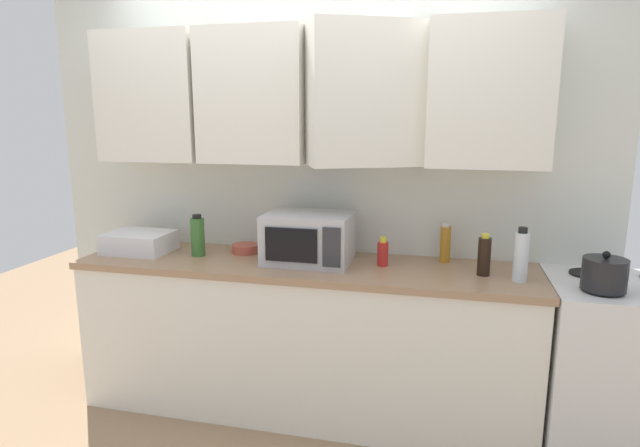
% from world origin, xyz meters
% --- Properties ---
extents(wall_back_with_cabinets, '(3.46, 0.56, 2.60)m').
position_xyz_m(wall_back_with_cabinets, '(0.00, -0.07, 1.58)').
color(wall_back_with_cabinets, silver).
rests_on(wall_back_with_cabinets, ground_plane).
extents(counter_run, '(2.59, 0.63, 0.90)m').
position_xyz_m(counter_run, '(0.00, -0.30, 0.45)').
color(counter_run, white).
rests_on(counter_run, ground_plane).
extents(stove_range, '(0.76, 0.64, 0.91)m').
position_xyz_m(stove_range, '(1.68, -0.32, 0.45)').
color(stove_range, silver).
rests_on(stove_range, ground_plane).
extents(kettle, '(0.20, 0.20, 0.19)m').
position_xyz_m(kettle, '(1.51, -0.46, 0.99)').
color(kettle, black).
rests_on(kettle, stove_range).
extents(microwave, '(0.48, 0.37, 0.28)m').
position_xyz_m(microwave, '(0.03, -0.28, 1.04)').
color(microwave, '#B7B7BC').
rests_on(microwave, counter_run).
extents(dish_rack, '(0.38, 0.30, 0.12)m').
position_xyz_m(dish_rack, '(-1.04, -0.30, 0.96)').
color(dish_rack, silver).
rests_on(dish_rack, counter_run).
extents(bottle_soy_dark, '(0.07, 0.07, 0.22)m').
position_xyz_m(bottle_soy_dark, '(0.98, -0.31, 1.00)').
color(bottle_soy_dark, black).
rests_on(bottle_soy_dark, counter_run).
extents(bottle_green_oil, '(0.08, 0.08, 0.25)m').
position_xyz_m(bottle_green_oil, '(-0.65, -0.30, 1.02)').
color(bottle_green_oil, '#386B2D').
rests_on(bottle_green_oil, counter_run).
extents(bottle_amber_vinegar, '(0.06, 0.06, 0.23)m').
position_xyz_m(bottle_amber_vinegar, '(0.78, -0.10, 1.01)').
color(bottle_amber_vinegar, '#AD701E').
rests_on(bottle_amber_vinegar, counter_run).
extents(bottle_clear_tall, '(0.07, 0.07, 0.28)m').
position_xyz_m(bottle_clear_tall, '(1.15, -0.38, 1.03)').
color(bottle_clear_tall, silver).
rests_on(bottle_clear_tall, counter_run).
extents(bottle_red_sauce, '(0.06, 0.06, 0.16)m').
position_xyz_m(bottle_red_sauce, '(0.44, -0.26, 0.97)').
color(bottle_red_sauce, red).
rests_on(bottle_red_sauce, counter_run).
extents(bowl_ceramic_small, '(0.16, 0.16, 0.05)m').
position_xyz_m(bowl_ceramic_small, '(-0.40, -0.17, 0.93)').
color(bowl_ceramic_small, '#B24C3D').
rests_on(bowl_ceramic_small, counter_run).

